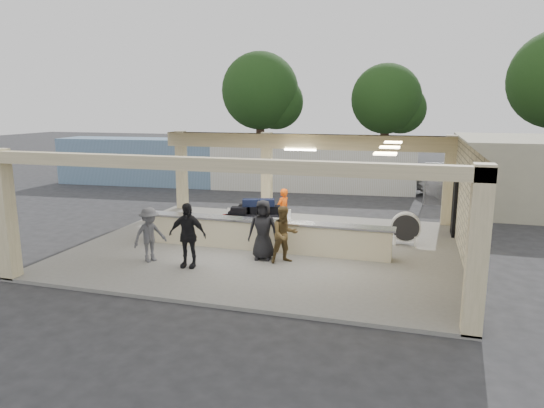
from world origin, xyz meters
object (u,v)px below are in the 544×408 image
(car_dark, at_px, (472,174))
(container_white, at_px, (312,169))
(passenger_b, at_px, (187,235))
(passenger_c, at_px, (150,235))
(passenger_a, at_px, (284,235))
(car_white_a, at_px, (466,183))
(luggage_cart, at_px, (254,217))
(container_blue, at_px, (146,161))
(baggage_handler, at_px, (283,210))
(drum_fan, at_px, (406,227))
(passenger_d, at_px, (263,230))
(baggage_counter, at_px, (263,235))

(car_dark, distance_m, container_white, 9.65)
(passenger_b, relative_size, passenger_c, 1.15)
(passenger_a, bearing_deg, car_white_a, 29.98)
(luggage_cart, distance_m, container_blue, 14.46)
(passenger_a, xyz_separation_m, car_dark, (6.78, 17.17, -0.21))
(car_white_a, bearing_deg, baggage_handler, 124.79)
(luggage_cart, height_order, passenger_b, passenger_b)
(drum_fan, bearing_deg, car_white_a, 73.60)
(luggage_cart, relative_size, container_blue, 0.24)
(passenger_b, bearing_deg, passenger_d, 30.56)
(container_white, distance_m, container_blue, 10.06)
(drum_fan, relative_size, car_white_a, 0.23)
(baggage_counter, relative_size, passenger_c, 5.05)
(container_blue, bearing_deg, passenger_c, -62.83)
(passenger_b, xyz_separation_m, car_dark, (9.31, 18.34, -0.31))
(passenger_c, xyz_separation_m, car_white_a, (9.98, 14.64, -0.23))
(drum_fan, bearing_deg, baggage_handler, 173.26)
(passenger_a, relative_size, car_white_a, 0.36)
(car_white_a, height_order, car_dark, car_dark)
(passenger_c, bearing_deg, container_white, 23.01)
(baggage_counter, height_order, passenger_c, passenger_c)
(passenger_b, height_order, container_white, container_white)
(baggage_counter, relative_size, luggage_cart, 3.23)
(passenger_b, bearing_deg, luggage_cart, 72.62)
(passenger_a, height_order, passenger_b, passenger_b)
(car_white_a, bearing_deg, passenger_a, 135.27)
(baggage_counter, bearing_deg, baggage_handler, 89.73)
(passenger_a, bearing_deg, passenger_c, 159.36)
(luggage_cart, height_order, baggage_handler, baggage_handler)
(baggage_handler, bearing_deg, baggage_counter, 25.33)
(passenger_d, xyz_separation_m, container_blue, (-11.30, 12.40, 0.36))
(baggage_counter, xyz_separation_m, container_blue, (-11.02, 11.48, 0.77))
(passenger_b, distance_m, car_white_a, 17.14)
(luggage_cart, relative_size, baggage_handler, 1.57)
(car_white_a, relative_size, car_dark, 1.08)
(luggage_cart, distance_m, car_white_a, 13.73)
(drum_fan, distance_m, passenger_d, 4.98)
(passenger_a, height_order, container_white, container_white)
(baggage_handler, height_order, car_white_a, baggage_handler)
(passenger_d, relative_size, container_blue, 0.17)
(container_blue, bearing_deg, container_white, -0.65)
(car_white_a, height_order, container_blue, container_blue)
(passenger_b, relative_size, container_blue, 0.18)
(baggage_counter, relative_size, passenger_a, 4.86)
(car_white_a, xyz_separation_m, car_dark, (0.63, 3.56, 0.05))
(container_blue, bearing_deg, baggage_counter, -50.06)
(luggage_cart, xyz_separation_m, passenger_a, (1.73, -2.36, 0.11))
(passenger_d, height_order, container_blue, container_blue)
(passenger_a, distance_m, passenger_b, 2.80)
(container_white, bearing_deg, passenger_c, -102.55)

